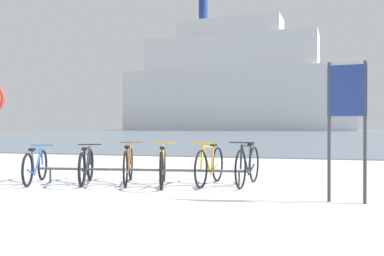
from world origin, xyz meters
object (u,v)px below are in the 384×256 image
at_px(bicycle_1, 86,166).
at_px(bicycle_5, 248,165).
at_px(bicycle_0, 36,166).
at_px(bicycle_3, 163,167).
at_px(bicycle_4, 210,165).
at_px(info_sign, 347,107).
at_px(ferry_ship, 234,84).
at_px(bicycle_2, 128,165).

distance_m(bicycle_1, bicycle_5, 3.11).
bearing_deg(bicycle_0, bicycle_3, 7.27).
xyz_separation_m(bicycle_0, bicycle_1, (0.98, 0.21, 0.01)).
bearing_deg(bicycle_3, bicycle_4, 21.22).
distance_m(bicycle_0, bicycle_5, 4.12).
height_order(bicycle_3, bicycle_5, bicycle_5).
distance_m(bicycle_3, info_sign, 3.50).
xyz_separation_m(bicycle_0, ferry_ship, (-9.08, 81.32, 9.16)).
height_order(bicycle_1, bicycle_3, bicycle_3).
bearing_deg(bicycle_5, bicycle_0, -169.53).
relative_size(bicycle_1, info_sign, 0.74).
xyz_separation_m(bicycle_4, info_sign, (2.35, -1.33, 1.04)).
height_order(bicycle_3, bicycle_4, bicycle_4).
relative_size(bicycle_2, bicycle_4, 0.98).
height_order(bicycle_2, ferry_ship, ferry_ship).
height_order(bicycle_4, info_sign, info_sign).
relative_size(bicycle_1, bicycle_4, 0.89).
height_order(bicycle_3, info_sign, info_sign).
bearing_deg(bicycle_5, bicycle_4, -171.56).
xyz_separation_m(bicycle_1, info_sign, (4.70, -0.90, 1.07)).
distance_m(bicycle_5, info_sign, 2.41).
relative_size(bicycle_1, bicycle_2, 0.91).
bearing_deg(ferry_ship, bicycle_0, -83.63).
relative_size(bicycle_0, bicycle_3, 0.92).
xyz_separation_m(bicycle_2, bicycle_4, (1.56, 0.24, 0.01)).
bearing_deg(bicycle_4, bicycle_2, -171.20).
xyz_separation_m(bicycle_3, info_sign, (3.18, -1.01, 1.05)).
xyz_separation_m(bicycle_1, bicycle_4, (2.36, 0.43, 0.03)).
height_order(bicycle_1, bicycle_4, bicycle_4).
distance_m(bicycle_0, bicycle_2, 1.82).
distance_m(bicycle_0, bicycle_1, 1.00).
distance_m(bicycle_3, ferry_ship, 82.33).
height_order(info_sign, ferry_ship, ferry_ship).
bearing_deg(bicycle_2, ferry_ship, 97.64).
bearing_deg(bicycle_2, bicycle_0, -167.28).
bearing_deg(bicycle_2, bicycle_1, -166.50).
xyz_separation_m(bicycle_1, bicycle_2, (0.80, 0.19, 0.02)).
relative_size(bicycle_2, bicycle_3, 0.99).
bearing_deg(bicycle_2, bicycle_5, 8.69).
bearing_deg(bicycle_1, bicycle_2, 13.50).
distance_m(bicycle_2, bicycle_5, 2.30).
relative_size(bicycle_3, bicycle_4, 0.98).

